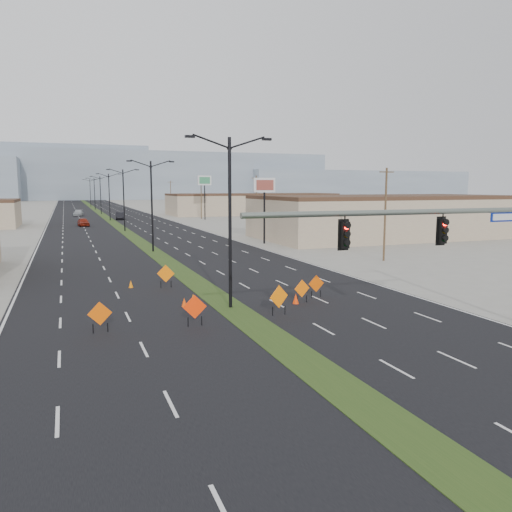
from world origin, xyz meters
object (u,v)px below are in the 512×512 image
object	(u,v)px
construction_sign_5	(316,284)
pole_sign_east_near	(264,191)
car_mid	(120,216)
streetlight_6	(90,192)
streetlight_5	(95,193)
construction_sign_2	(166,274)
construction_sign_4	(302,289)
streetlight_3	(109,195)
cone_0	(184,302)
streetlight_1	(152,203)
streetlight_2	(124,198)
construction_sign_1	(195,308)
cone_1	(193,298)
car_far	(78,213)
cone_2	(296,299)
construction_sign_3	(279,298)
construction_sign_0	(100,315)
cone_3	(131,284)
signal_mast	(474,239)
car_left	(83,222)
streetlight_4	(100,194)
pole_sign_east_far	(205,184)
streetlight_0	(230,217)

from	to	relation	value
construction_sign_5	pole_sign_east_near	xyz separation A→B (m)	(8.55, 30.45, 5.86)
car_mid	pole_sign_east_near	bearing A→B (deg)	-70.82
streetlight_6	streetlight_5	bearing A→B (deg)	-90.00
construction_sign_2	construction_sign_4	distance (m)	10.40
streetlight_3	construction_sign_2	world-z (taller)	streetlight_3
cone_0	streetlight_3	bearing A→B (deg)	88.25
streetlight_1	streetlight_2	size ratio (longest dim) A/B	1.00
construction_sign_1	cone_1	xyz separation A→B (m)	(1.17, 5.18, -0.69)
car_far	construction_sign_2	bearing A→B (deg)	-81.09
construction_sign_2	cone_2	distance (m)	10.19
streetlight_2	construction_sign_3	size ratio (longest dim) A/B	5.79
car_far	pole_sign_east_near	bearing A→B (deg)	-67.55
construction_sign_0	cone_3	bearing A→B (deg)	72.00
car_mid	construction_sign_0	bearing A→B (deg)	-89.73
signal_mast	cone_2	distance (m)	11.46
streetlight_1	pole_sign_east_near	size ratio (longest dim) A/B	1.20
car_mid	car_left	bearing A→B (deg)	-109.19
car_left	construction_sign_3	xyz separation A→B (m)	(7.96, -72.07, 0.26)
cone_1	construction_sign_2	bearing A→B (deg)	97.60
cone_0	streetlight_2	bearing A→B (deg)	87.36
streetlight_4	pole_sign_east_far	world-z (taller)	streetlight_4
construction_sign_5	pole_sign_east_near	world-z (taller)	pole_sign_east_near
signal_mast	streetlight_4	size ratio (longest dim) A/B	1.63
construction_sign_5	cone_0	distance (m)	8.68
construction_sign_0	cone_1	distance (m)	7.51
construction_sign_4	cone_1	world-z (taller)	construction_sign_4
streetlight_2	construction_sign_3	world-z (taller)	streetlight_2
construction_sign_3	cone_2	size ratio (longest dim) A/B	2.68
construction_sign_0	cone_0	world-z (taller)	construction_sign_0
pole_sign_east_near	construction_sign_4	bearing A→B (deg)	-90.41
construction_sign_0	streetlight_1	bearing A→B (deg)	72.42
construction_sign_1	construction_sign_5	distance (m)	9.85
streetlight_3	cone_2	world-z (taller)	streetlight_3
signal_mast	cone_1	size ratio (longest dim) A/B	28.28
construction_sign_3	pole_sign_east_near	distance (m)	36.56
construction_sign_5	cone_3	bearing A→B (deg)	144.71
streetlight_1	cone_1	size ratio (longest dim) A/B	17.39
streetlight_1	streetlight_4	size ratio (longest dim) A/B	1.00
construction_sign_3	cone_1	xyz separation A→B (m)	(-3.78, 4.70, -0.73)
construction_sign_2	cone_1	bearing A→B (deg)	-59.19
streetlight_2	car_far	bearing A→B (deg)	96.88
car_mid	streetlight_4	bearing A→B (deg)	101.92
signal_mast	car_left	distance (m)	80.85
streetlight_0	pole_sign_east_near	distance (m)	34.49
construction_sign_4	cone_3	xyz separation A→B (m)	(-9.40, 8.57, -0.58)
car_far	cone_3	bearing A→B (deg)	-82.45
cone_2	cone_3	distance (m)	12.45
cone_2	pole_sign_east_near	xyz separation A→B (m)	(10.58, 31.62, 6.40)
streetlight_1	construction_sign_3	xyz separation A→B (m)	(2.00, -30.63, -4.40)
construction_sign_4	cone_0	distance (m)	7.29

